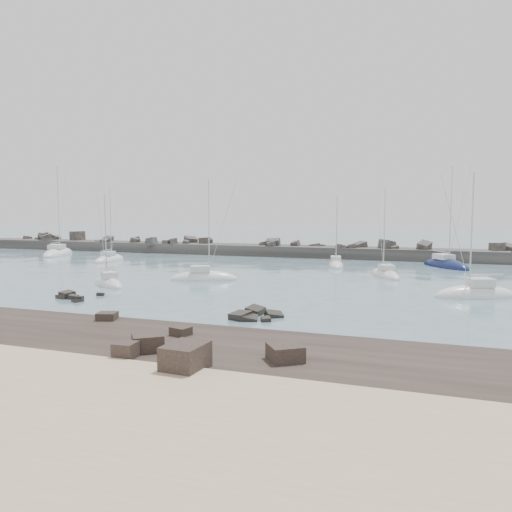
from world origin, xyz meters
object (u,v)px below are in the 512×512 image
at_px(sailboat_3, 110,260).
at_px(sailboat_6, 204,279).
at_px(sailboat_1, 58,254).
at_px(sailboat_7, 445,266).
at_px(sailboat_5, 336,266).
at_px(sailboat_8, 476,296).
at_px(sailboat_9, 385,275).
at_px(sailboat_4, 109,284).

bearing_deg(sailboat_3, sailboat_6, -32.06).
height_order(sailboat_1, sailboat_7, sailboat_1).
distance_m(sailboat_1, sailboat_3, 16.31).
xyz_separation_m(sailboat_1, sailboat_5, (50.35, -1.79, -0.01)).
distance_m(sailboat_1, sailboat_6, 43.72).
xyz_separation_m(sailboat_7, sailboat_8, (2.07, -25.24, 0.01)).
xyz_separation_m(sailboat_3, sailboat_5, (35.16, 4.16, -0.00)).
height_order(sailboat_6, sailboat_9, sailboat_6).
distance_m(sailboat_1, sailboat_5, 50.38).
bearing_deg(sailboat_4, sailboat_5, 52.78).
bearing_deg(sailboat_3, sailboat_5, 6.75).
bearing_deg(sailboat_9, sailboat_3, 173.82).
xyz_separation_m(sailboat_1, sailboat_8, (67.12, -22.57, 0.01)).
relative_size(sailboat_6, sailboat_8, 0.99).
relative_size(sailboat_4, sailboat_9, 0.92).
bearing_deg(sailboat_5, sailboat_6, -122.08).
relative_size(sailboat_4, sailboat_6, 0.85).
distance_m(sailboat_3, sailboat_6, 27.58).
bearing_deg(sailboat_5, sailboat_4, -127.22).
bearing_deg(sailboat_6, sailboat_4, -138.05).
relative_size(sailboat_1, sailboat_4, 1.62).
relative_size(sailboat_6, sailboat_7, 0.81).
distance_m(sailboat_5, sailboat_6, 22.19).
xyz_separation_m(sailboat_3, sailboat_8, (51.93, -16.62, 0.02)).
xyz_separation_m(sailboat_5, sailboat_8, (16.77, -20.78, 0.02)).
height_order(sailboat_1, sailboat_6, sailboat_1).
distance_m(sailboat_4, sailboat_7, 45.82).
distance_m(sailboat_4, sailboat_5, 32.47).
bearing_deg(sailboat_7, sailboat_5, -163.11).
relative_size(sailboat_1, sailboat_3, 1.38).
bearing_deg(sailboat_3, sailboat_7, 9.81).
height_order(sailboat_4, sailboat_5, sailboat_5).
relative_size(sailboat_3, sailboat_6, 1.00).
bearing_deg(sailboat_3, sailboat_1, 158.62).
distance_m(sailboat_6, sailboat_8, 28.63).
xyz_separation_m(sailboat_4, sailboat_7, (34.34, 30.33, 0.01)).
xyz_separation_m(sailboat_7, sailboat_9, (-7.10, -13.25, -0.01)).
xyz_separation_m(sailboat_4, sailboat_6, (7.86, 7.06, 0.01)).
relative_size(sailboat_7, sailboat_8, 1.22).
relative_size(sailboat_3, sailboat_9, 1.08).
distance_m(sailboat_1, sailboat_9, 58.91).
relative_size(sailboat_1, sailboat_9, 1.49).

